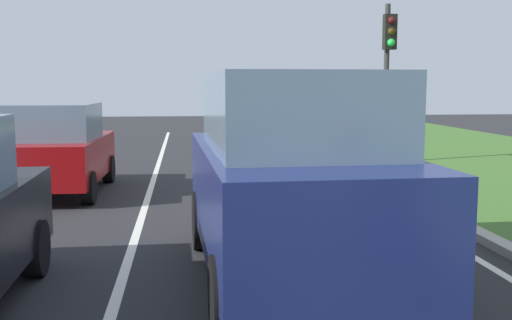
# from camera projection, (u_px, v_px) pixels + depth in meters

# --- Properties ---
(ground_plane) EXTENTS (60.00, 60.00, 0.00)m
(ground_plane) POSITION_uv_depth(u_px,v_px,m) (185.00, 196.00, 12.00)
(ground_plane) COLOR #262628
(lane_line_center) EXTENTS (0.12, 32.00, 0.01)m
(lane_line_center) POSITION_uv_depth(u_px,v_px,m) (148.00, 197.00, 11.92)
(lane_line_center) COLOR silver
(lane_line_center) RESTS_ON ground
(lane_line_right_edge) EXTENTS (0.12, 32.00, 0.01)m
(lane_line_right_edge) POSITION_uv_depth(u_px,v_px,m) (366.00, 193.00, 12.41)
(lane_line_right_edge) COLOR silver
(lane_line_right_edge) RESTS_ON ground
(curb_right) EXTENTS (0.24, 48.00, 0.12)m
(curb_right) POSITION_uv_depth(u_px,v_px,m) (390.00, 189.00, 12.46)
(curb_right) COLOR #9E9B93
(curb_right) RESTS_ON ground
(car_suv_ahead) EXTENTS (2.09, 4.56, 2.28)m
(car_suv_ahead) POSITION_uv_depth(u_px,v_px,m) (291.00, 177.00, 6.65)
(car_suv_ahead) COLOR navy
(car_suv_ahead) RESTS_ON ground
(car_hatchback_far) EXTENTS (1.80, 3.74, 1.78)m
(car_hatchback_far) POSITION_uv_depth(u_px,v_px,m) (59.00, 149.00, 12.22)
(car_hatchback_far) COLOR maroon
(car_hatchback_far) RESTS_ON ground
(traffic_light_near_right) EXTENTS (0.32, 0.50, 4.23)m
(traffic_light_near_right) POSITION_uv_depth(u_px,v_px,m) (388.00, 57.00, 16.22)
(traffic_light_near_right) COLOR #2D2D2D
(traffic_light_near_right) RESTS_ON ground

